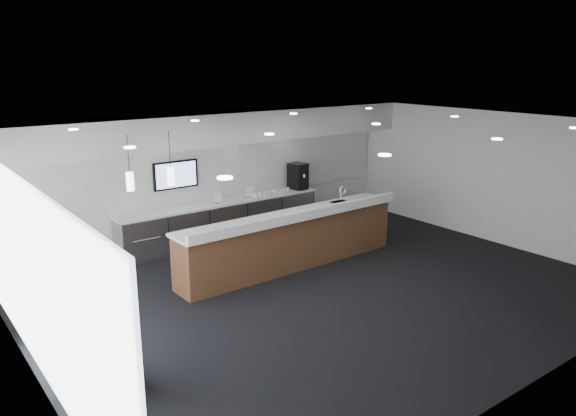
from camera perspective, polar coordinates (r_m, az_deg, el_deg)
ground at (r=10.49m, az=3.65°, el=-8.27°), size 10.00×10.00×0.00m
ceiling at (r=9.71m, az=3.95°, el=8.22°), size 10.00×8.00×0.02m
back_wall at (r=13.20m, az=-7.59°, el=3.31°), size 10.00×0.02×3.00m
left_wall at (r=7.86m, az=-25.25°, el=-6.08°), size 0.02×8.00×3.00m
right_wall at (r=13.71m, az=19.89°, el=2.98°), size 0.02×8.00×3.00m
soffit_bulkhead at (r=12.64m, az=-6.75°, el=8.11°), size 10.00×0.90×0.70m
alcove_panel at (r=13.16m, az=-7.54°, el=3.72°), size 9.80×0.06×1.40m
window_blinds_wall at (r=7.87m, az=-24.96°, el=-6.03°), size 0.04×7.36×2.55m
back_credenza at (r=13.14m, az=-6.66°, el=-1.30°), size 5.06×0.66×0.95m
wall_tv at (r=12.64m, az=-11.35°, el=3.33°), size 1.05×0.08×0.62m
pendant_left at (r=9.19m, az=-10.92°, el=2.86°), size 0.12×0.12×0.30m
pendant_right at (r=8.91m, az=-14.95°, el=2.25°), size 0.12×0.12×0.30m
ceiling_can_lights at (r=9.72m, az=3.94°, el=8.05°), size 7.00×5.00×0.02m
service_counter at (r=11.39m, az=0.30°, el=-3.24°), size 5.10×0.95×1.49m
coffee_machine at (r=14.13m, az=1.02°, el=3.26°), size 0.43×0.52×0.65m
info_sign_left at (r=12.83m, az=-7.09°, el=1.00°), size 0.17×0.07×0.23m
info_sign_right at (r=13.30m, az=-3.93°, el=1.65°), size 0.20×0.07×0.26m
armchair at (r=7.75m, az=-18.49°, el=-15.12°), size 0.99×0.98×0.69m
lounge_guest at (r=7.35m, az=-16.45°, el=-12.39°), size 0.61×0.72×1.66m
cup_0 at (r=13.89m, az=-0.03°, el=1.90°), size 0.10×0.10×0.09m
cup_1 at (r=13.81m, az=-0.49°, el=1.82°), size 0.14×0.14×0.09m
cup_2 at (r=13.73m, az=-0.96°, el=1.74°), size 0.12×0.12×0.09m
cup_3 at (r=13.65m, az=-1.44°, el=1.66°), size 0.13×0.13×0.09m
cup_4 at (r=13.57m, az=-1.92°, el=1.58°), size 0.13×0.13×0.09m
cup_5 at (r=13.50m, az=-2.41°, el=1.49°), size 0.11×0.11×0.09m
cup_6 at (r=13.42m, az=-2.90°, el=1.41°), size 0.14×0.14×0.09m
cup_7 at (r=13.34m, az=-3.40°, el=1.32°), size 0.11×0.11×0.09m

